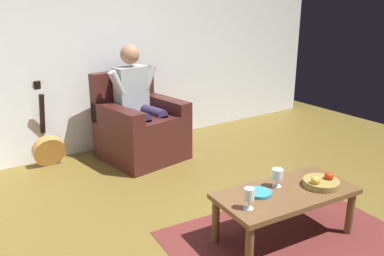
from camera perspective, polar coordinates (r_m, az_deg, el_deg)
ground_plane at (r=3.28m, az=8.65°, el=-15.77°), size 7.39×7.39×0.00m
wall_back at (r=4.99m, az=-11.89°, el=12.51°), size 6.56×0.06×2.73m
rug at (r=3.39m, az=12.59°, el=-14.63°), size 1.88×1.28×0.01m
armchair at (r=4.74m, az=-7.29°, el=-0.11°), size 0.94×0.94×1.00m
person_seated at (r=4.66m, az=-7.62°, el=4.20°), size 0.65×0.63×1.30m
coffee_table at (r=3.23m, az=13.00°, el=-9.54°), size 1.13×0.62×0.40m
guitar at (r=4.79m, az=-19.56°, el=-2.59°), size 0.35×0.32×0.95m
wine_glass_near at (r=3.22m, az=11.92°, el=-6.50°), size 0.09×0.09×0.15m
wine_glass_far at (r=2.86m, az=8.04°, el=-9.40°), size 0.07×0.07×0.16m
fruit_bowl at (r=3.34m, az=17.72°, el=-7.30°), size 0.28×0.28×0.11m
decorative_dish at (r=3.11m, az=9.44°, el=-9.00°), size 0.18×0.18×0.02m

